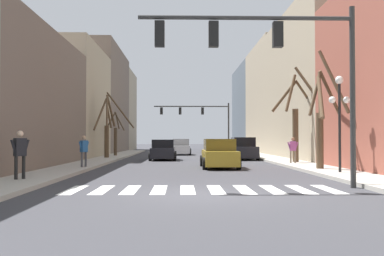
{
  "coord_description": "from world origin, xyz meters",
  "views": [
    {
      "loc": [
        -0.66,
        -12.8,
        1.62
      ],
      "look_at": [
        0.15,
        20.05,
        2.4
      ],
      "focal_mm": 42.0,
      "sensor_mm": 36.0,
      "label": 1
    }
  ],
  "objects_px": {
    "street_lamp_right_corner": "(339,104)",
    "car_parked_right_far": "(243,149)",
    "car_at_intersection": "(219,154)",
    "traffic_signal_near": "(271,52)",
    "pedestrian_crossing_street": "(84,148)",
    "street_tree_left_far": "(297,118)",
    "pedestrian_on_left_sidewalk": "(293,148)",
    "car_parked_right_near": "(181,147)",
    "street_tree_right_far": "(322,116)",
    "car_driving_toward_lane": "(163,150)",
    "street_tree_left_mid": "(115,136)",
    "traffic_signal_far": "(200,115)",
    "pedestrian_near_right_corner": "(20,150)",
    "street_tree_left_near": "(108,127)"
  },
  "relations": [
    {
      "from": "pedestrian_on_left_sidewalk",
      "to": "pedestrian_near_right_corner",
      "type": "xyz_separation_m",
      "value": [
        -12.61,
        -10.51,
        0.12
      ]
    },
    {
      "from": "car_parked_right_far",
      "to": "street_tree_left_mid",
      "type": "height_order",
      "value": "street_tree_left_mid"
    },
    {
      "from": "car_parked_right_far",
      "to": "pedestrian_crossing_street",
      "type": "height_order",
      "value": "pedestrian_crossing_street"
    },
    {
      "from": "traffic_signal_far",
      "to": "street_tree_right_far",
      "type": "height_order",
      "value": "street_tree_right_far"
    },
    {
      "from": "car_at_intersection",
      "to": "street_tree_left_mid",
      "type": "xyz_separation_m",
      "value": [
        -7.88,
        14.5,
        1.08
      ]
    },
    {
      "from": "pedestrian_crossing_street",
      "to": "street_tree_left_far",
      "type": "distance_m",
      "value": 13.36
    },
    {
      "from": "car_at_intersection",
      "to": "street_tree_left_mid",
      "type": "distance_m",
      "value": 16.54
    },
    {
      "from": "traffic_signal_near",
      "to": "street_lamp_right_corner",
      "type": "bearing_deg",
      "value": 50.84
    },
    {
      "from": "traffic_signal_far",
      "to": "car_parked_right_far",
      "type": "xyz_separation_m",
      "value": [
        2.59,
        -18.6,
        -3.64
      ]
    },
    {
      "from": "street_lamp_right_corner",
      "to": "pedestrian_crossing_street",
      "type": "xyz_separation_m",
      "value": [
        -12.06,
        4.02,
        -2.04
      ]
    },
    {
      "from": "car_driving_toward_lane",
      "to": "pedestrian_on_left_sidewalk",
      "type": "relative_size",
      "value": 2.73
    },
    {
      "from": "car_parked_right_far",
      "to": "pedestrian_near_right_corner",
      "type": "distance_m",
      "value": 21.1
    },
    {
      "from": "street_lamp_right_corner",
      "to": "car_parked_right_far",
      "type": "xyz_separation_m",
      "value": [
        -2.19,
        15.09,
        -2.35
      ]
    },
    {
      "from": "street_lamp_right_corner",
      "to": "car_at_intersection",
      "type": "height_order",
      "value": "street_lamp_right_corner"
    },
    {
      "from": "traffic_signal_far",
      "to": "street_tree_right_far",
      "type": "relative_size",
      "value": 1.53
    },
    {
      "from": "car_parked_right_far",
      "to": "street_tree_right_far",
      "type": "height_order",
      "value": "street_tree_right_far"
    },
    {
      "from": "pedestrian_near_right_corner",
      "to": "street_tree_left_far",
      "type": "distance_m",
      "value": 17.75
    },
    {
      "from": "traffic_signal_far",
      "to": "pedestrian_crossing_street",
      "type": "bearing_deg",
      "value": -103.79
    },
    {
      "from": "traffic_signal_near",
      "to": "car_driving_toward_lane",
      "type": "xyz_separation_m",
      "value": [
        -4.33,
        19.4,
        -3.75
      ]
    },
    {
      "from": "car_driving_toward_lane",
      "to": "street_tree_left_near",
      "type": "relative_size",
      "value": 0.83
    },
    {
      "from": "traffic_signal_near",
      "to": "traffic_signal_far",
      "type": "distance_m",
      "value": 38.62
    },
    {
      "from": "traffic_signal_near",
      "to": "street_tree_right_far",
      "type": "xyz_separation_m",
      "value": [
        3.93,
        7.1,
        -1.75
      ]
    },
    {
      "from": "traffic_signal_far",
      "to": "car_driving_toward_lane",
      "type": "distance_m",
      "value": 19.89
    },
    {
      "from": "car_parked_right_near",
      "to": "street_tree_left_near",
      "type": "distance_m",
      "value": 11.55
    },
    {
      "from": "traffic_signal_far",
      "to": "street_tree_right_far",
      "type": "bearing_deg",
      "value": -81.5
    },
    {
      "from": "car_parked_right_far",
      "to": "pedestrian_on_left_sidewalk",
      "type": "relative_size",
      "value": 3.03
    },
    {
      "from": "car_at_intersection",
      "to": "car_parked_right_far",
      "type": "relative_size",
      "value": 1.01
    },
    {
      "from": "street_tree_right_far",
      "to": "street_tree_left_mid",
      "type": "height_order",
      "value": "street_tree_right_far"
    },
    {
      "from": "car_at_intersection",
      "to": "street_tree_left_near",
      "type": "xyz_separation_m",
      "value": [
        -7.83,
        10.23,
        1.77
      ]
    },
    {
      "from": "street_tree_left_near",
      "to": "street_lamp_right_corner",
      "type": "bearing_deg",
      "value": -50.78
    },
    {
      "from": "street_lamp_right_corner",
      "to": "street_tree_left_far",
      "type": "bearing_deg",
      "value": 87.72
    },
    {
      "from": "car_driving_toward_lane",
      "to": "car_parked_right_near",
      "type": "bearing_deg",
      "value": 172.96
    },
    {
      "from": "car_parked_right_near",
      "to": "pedestrian_on_left_sidewalk",
      "type": "bearing_deg",
      "value": 20.55
    },
    {
      "from": "traffic_signal_near",
      "to": "street_tree_left_far",
      "type": "xyz_separation_m",
      "value": [
        4.35,
        13.56,
        -1.57
      ]
    },
    {
      "from": "car_parked_right_far",
      "to": "traffic_signal_near",
      "type": "bearing_deg",
      "value": 174.82
    },
    {
      "from": "pedestrian_on_left_sidewalk",
      "to": "street_tree_left_near",
      "type": "xyz_separation_m",
      "value": [
        -12.46,
        8.15,
        1.46
      ]
    },
    {
      "from": "car_parked_right_near",
      "to": "street_tree_right_far",
      "type": "xyz_separation_m",
      "value": [
        6.92,
        -23.25,
        1.98
      ]
    },
    {
      "from": "traffic_signal_near",
      "to": "pedestrian_crossing_street",
      "type": "distance_m",
      "value": 12.5
    },
    {
      "from": "car_parked_right_far",
      "to": "car_parked_right_near",
      "type": "bearing_deg",
      "value": 24.89
    },
    {
      "from": "traffic_signal_near",
      "to": "traffic_signal_far",
      "type": "relative_size",
      "value": 0.8
    },
    {
      "from": "street_lamp_right_corner",
      "to": "car_at_intersection",
      "type": "xyz_separation_m",
      "value": [
        -4.86,
        5.32,
        -2.4
      ]
    },
    {
      "from": "street_tree_right_far",
      "to": "car_driving_toward_lane",
      "type": "bearing_deg",
      "value": 123.91
    },
    {
      "from": "street_tree_left_far",
      "to": "street_tree_right_far",
      "type": "distance_m",
      "value": 6.48
    },
    {
      "from": "car_parked_right_near",
      "to": "pedestrian_crossing_street",
      "type": "xyz_separation_m",
      "value": [
        -5.07,
        -21.41,
        0.37
      ]
    },
    {
      "from": "street_tree_left_near",
      "to": "car_at_intersection",
      "type": "bearing_deg",
      "value": -52.57
    },
    {
      "from": "traffic_signal_near",
      "to": "car_parked_right_near",
      "type": "distance_m",
      "value": 30.73
    },
    {
      "from": "traffic_signal_far",
      "to": "street_lamp_right_corner",
      "type": "distance_m",
      "value": 34.06
    },
    {
      "from": "pedestrian_crossing_street",
      "to": "pedestrian_on_left_sidewalk",
      "type": "bearing_deg",
      "value": 139.66
    },
    {
      "from": "pedestrian_on_left_sidewalk",
      "to": "street_tree_left_far",
      "type": "distance_m",
      "value": 2.3
    },
    {
      "from": "car_at_intersection",
      "to": "pedestrian_on_left_sidewalk",
      "type": "xyz_separation_m",
      "value": [
        4.64,
        2.07,
        0.32
      ]
    }
  ]
}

